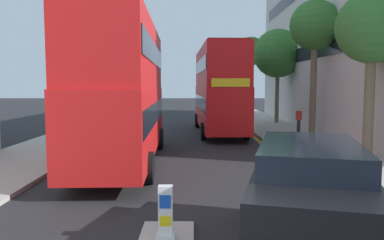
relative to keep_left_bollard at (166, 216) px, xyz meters
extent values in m
cube|color=#ADA89E|center=(6.50, 12.53, -0.54)|extent=(4.00, 80.00, 0.14)
cube|color=#ADA89E|center=(-6.50, 12.53, -0.54)|extent=(4.00, 80.00, 0.14)
cube|color=yellow|center=(4.40, 10.53, -0.60)|extent=(0.10, 56.00, 0.01)
cube|color=yellow|center=(4.24, 10.53, -0.60)|extent=(0.10, 56.00, 0.01)
cube|color=silver|center=(0.00, 0.00, -0.43)|extent=(0.36, 0.28, 0.16)
cube|color=white|center=(0.00, 0.00, 0.13)|extent=(0.28, 0.20, 0.95)
cube|color=blue|center=(0.00, -0.10, 0.32)|extent=(0.22, 0.01, 0.26)
cube|color=yellow|center=(0.00, -0.10, -0.06)|extent=(0.22, 0.01, 0.20)
cube|color=red|center=(-2.22, 8.05, 1.13)|extent=(2.84, 10.87, 2.60)
cube|color=red|center=(-2.22, 8.05, 3.68)|extent=(2.78, 10.66, 2.50)
cube|color=black|center=(-2.22, 8.05, 1.43)|extent=(2.85, 10.44, 0.84)
cube|color=black|center=(-2.22, 8.05, 3.78)|extent=(2.84, 10.23, 0.80)
cube|color=yellow|center=(-2.39, 13.43, 2.68)|extent=(2.00, 0.12, 0.44)
cube|color=maroon|center=(-2.22, 8.05, 4.98)|extent=(2.55, 9.79, 0.10)
cylinder|color=black|center=(-3.57, 11.36, -0.09)|extent=(0.33, 1.05, 1.04)
cylinder|color=black|center=(-1.08, 11.44, -0.09)|extent=(0.33, 1.05, 1.04)
cylinder|color=black|center=(-3.37, 4.67, -0.09)|extent=(0.33, 1.05, 1.04)
cylinder|color=black|center=(-0.87, 4.75, -0.09)|extent=(0.33, 1.05, 1.04)
cube|color=red|center=(2.28, 17.84, 1.13)|extent=(2.95, 10.89, 2.60)
cube|color=red|center=(2.28, 17.84, 3.68)|extent=(2.89, 10.68, 2.50)
cube|color=black|center=(2.28, 17.84, 1.43)|extent=(2.96, 10.46, 0.84)
cube|color=black|center=(2.28, 17.84, 3.78)|extent=(2.94, 10.25, 0.80)
cube|color=yellow|center=(2.50, 12.46, 2.68)|extent=(2.00, 0.14, 0.44)
cube|color=maroon|center=(2.28, 17.84, 4.98)|extent=(2.65, 9.81, 0.10)
cylinder|color=black|center=(3.67, 14.55, -0.09)|extent=(0.34, 1.05, 1.04)
cylinder|color=black|center=(1.17, 14.44, -0.09)|extent=(0.34, 1.05, 1.04)
cylinder|color=black|center=(3.39, 21.24, -0.09)|extent=(0.34, 1.05, 1.04)
cylinder|color=black|center=(0.89, 21.13, -0.09)|extent=(0.34, 1.05, 1.04)
cube|color=black|center=(2.61, -0.56, 0.33)|extent=(3.00, 5.02, 1.50)
cube|color=black|center=(2.64, -0.42, 1.13)|extent=(2.41, 3.38, 0.76)
cube|color=orange|center=(2.61, -0.56, 0.38)|extent=(2.93, 4.66, 0.10)
cylinder|color=black|center=(3.84, 0.62, -0.27)|extent=(0.38, 0.71, 0.68)
cylinder|color=black|center=(2.09, 1.07, -0.27)|extent=(0.38, 0.71, 0.68)
cylinder|color=#2D2D38|center=(7.21, 16.45, -0.04)|extent=(0.22, 0.22, 0.85)
cube|color=red|center=(7.21, 16.45, 0.66)|extent=(0.34, 0.22, 0.56)
sphere|color=beige|center=(7.21, 16.45, 1.05)|extent=(0.20, 0.20, 0.20)
cylinder|color=#6B6047|center=(7.84, 8.47, 1.78)|extent=(0.41, 0.41, 4.49)
cylinder|color=#6B6047|center=(7.61, 8.80, 4.30)|extent=(0.78, 0.59, 0.65)
cylinder|color=#6B6047|center=(7.54, 7.93, 4.45)|extent=(1.17, 0.72, 0.94)
sphere|color=#33702D|center=(7.84, 8.47, 4.90)|extent=(2.93, 2.93, 2.93)
cylinder|color=#6B6047|center=(7.59, 15.00, 2.34)|extent=(0.37, 0.37, 5.61)
cylinder|color=#6B6047|center=(7.98, 15.11, 5.42)|extent=(0.34, 0.86, 0.65)
cylinder|color=#6B6047|center=(7.44, 15.50, 5.51)|extent=(1.09, 0.44, 0.82)
cylinder|color=#6B6047|center=(7.07, 15.08, 5.51)|extent=(0.28, 1.11, 0.82)
cylinder|color=#6B6047|center=(7.44, 14.23, 5.69)|extent=(1.61, 0.44, 1.19)
sphere|color=#33702D|center=(7.59, 15.00, 6.00)|extent=(2.88, 2.88, 2.88)
cylinder|color=#6B6047|center=(7.39, 23.48, 1.73)|extent=(0.32, 0.32, 4.40)
cylinder|color=#6B6047|center=(8.09, 23.47, 4.42)|extent=(0.14, 1.44, 1.06)
cylinder|color=#6B6047|center=(7.38, 24.13, 4.39)|extent=(1.36, 0.14, 1.00)
cylinder|color=#6B6047|center=(6.65, 23.27, 4.46)|extent=(0.54, 1.54, 1.15)
cylinder|color=#6B6047|center=(7.58, 22.80, 4.42)|extent=(1.44, 0.51, 1.07)
sphere|color=#33702D|center=(7.39, 23.48, 5.09)|extent=(3.88, 3.88, 3.88)
cylinder|color=#6B6047|center=(6.58, 32.27, 2.35)|extent=(0.30, 0.30, 5.64)
cylinder|color=#6B6047|center=(7.25, 32.28, 5.64)|extent=(0.14, 1.37, 1.01)
cylinder|color=#6B6047|center=(6.47, 33.06, 5.73)|extent=(1.64, 0.36, 1.20)
cylinder|color=#6B6047|center=(5.82, 32.14, 5.72)|extent=(0.37, 1.59, 1.17)
cylinder|color=#6B6047|center=(6.63, 31.67, 5.59)|extent=(1.25, 0.22, 0.92)
sphere|color=#33702D|center=(6.58, 32.27, 6.05)|extent=(2.94, 2.94, 2.94)
cube|color=silver|center=(13.50, 20.42, 6.49)|extent=(10.00, 28.00, 14.19)
cube|color=black|center=(8.48, 20.42, 4.78)|extent=(0.04, 24.64, 1.00)
camera|label=1|loc=(0.51, -7.16, 2.53)|focal=35.43mm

